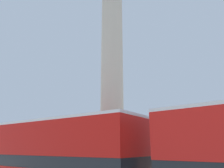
{
  "coord_description": "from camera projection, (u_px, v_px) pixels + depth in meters",
  "views": [
    {
      "loc": [
        11.33,
        -13.65,
        2.98
      ],
      "look_at": [
        0.0,
        0.0,
        8.19
      ],
      "focal_mm": 35.0,
      "sensor_mm": 36.0,
      "label": 1
    }
  ],
  "objects": [
    {
      "name": "monument_column",
      "position": [
        112.0,
        84.0,
        18.48
      ],
      "size": [
        5.86,
        5.86,
        23.75
      ],
      "color": "#ADA593",
      "rests_on": "ground_plane"
    },
    {
      "name": "bus_b",
      "position": [
        46.0,
        160.0,
        11.27
      ],
      "size": [
        11.05,
        3.52,
        4.33
      ],
      "rotation": [
        0.0,
        0.0,
        0.08
      ],
      "color": "#B7140F",
      "rests_on": "ground_plane"
    },
    {
      "name": "street_lamp",
      "position": [
        55.0,
        148.0,
        15.69
      ],
      "size": [
        0.43,
        0.43,
        5.15
      ],
      "color": "black",
      "rests_on": "ground_plane"
    }
  ]
}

